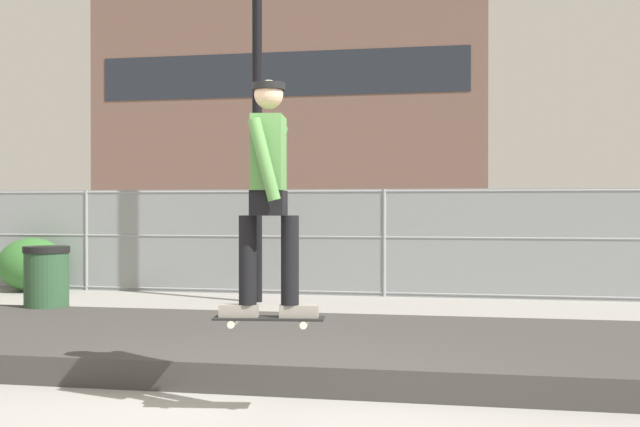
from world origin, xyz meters
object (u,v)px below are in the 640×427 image
parked_car_near (303,238)px  shrub_left (32,265)px  street_lamp (257,45)px  trash_bin (47,286)px  parked_car_mid (557,241)px  skateboard (269,319)px  skater (269,183)px

parked_car_near → shrub_left: size_ratio=3.49×
street_lamp → trash_bin: bearing=-122.3°
shrub_left → street_lamp: bearing=-9.7°
parked_car_mid → shrub_left: bearing=-156.7°
shrub_left → skateboard: bearing=-49.8°
shrub_left → skater: bearing=-49.8°
skater → street_lamp: street_lamp is taller
skater → parked_car_mid: skater is taller
street_lamp → parked_car_near: bearing=93.9°
street_lamp → shrub_left: bearing=170.3°
street_lamp → shrub_left: size_ratio=5.27×
street_lamp → trash_bin: size_ratio=6.46×
shrub_left → trash_bin: 4.60m
skater → shrub_left: (-6.46, 7.64, -1.22)m
skateboard → street_lamp: street_lamp is taller
shrub_left → trash_bin: bearing=-56.9°
trash_bin → parked_car_near: bearing=78.9°
street_lamp → parked_car_near: (-0.34, 5.08, -3.32)m
street_lamp → skateboard: bearing=-73.8°
shrub_left → trash_bin: (2.51, -3.85, 0.03)m
skateboard → shrub_left: shrub_left is taller
parked_car_near → parked_car_mid: size_ratio=0.98×
street_lamp → parked_car_mid: street_lamp is taller
parked_car_mid → shrub_left: parked_car_mid is taller
skater → shrub_left: size_ratio=1.36×
parked_car_near → trash_bin: parked_car_near is taller
street_lamp → parked_car_mid: 7.84m
parked_car_mid → shrub_left: (-9.60, -4.13, -0.35)m
trash_bin → skateboard: bearing=-43.9°
parked_car_near → parked_car_mid: bearing=-2.0°
trash_bin → parked_car_mid: bearing=48.4°
skateboard → trash_bin: bearing=136.1°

